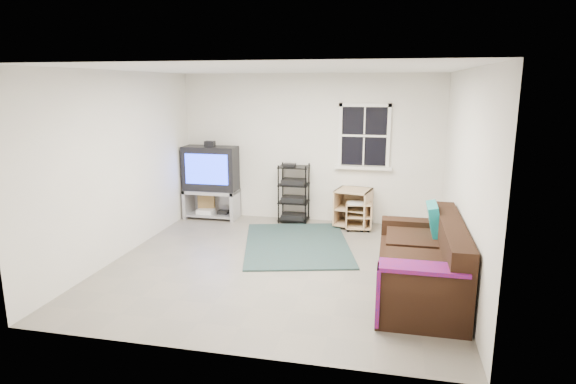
% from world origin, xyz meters
% --- Properties ---
extents(room, '(4.60, 4.62, 4.60)m').
position_xyz_m(room, '(0.95, 2.27, 1.48)').
color(room, slate).
rests_on(room, ground).
extents(tv_unit, '(0.97, 0.48, 1.42)m').
position_xyz_m(tv_unit, '(-1.77, 2.04, 0.78)').
color(tv_unit, '#A5A5AD').
rests_on(tv_unit, ground).
extents(av_rack, '(0.52, 0.38, 1.05)m').
position_xyz_m(av_rack, '(-0.24, 2.09, 0.45)').
color(av_rack, black).
rests_on(av_rack, ground).
extents(side_table_left, '(0.66, 0.66, 0.66)m').
position_xyz_m(side_table_left, '(0.83, 2.04, 0.35)').
color(side_table_left, tan).
rests_on(side_table_left, ground).
extents(side_table_right, '(0.47, 0.48, 0.49)m').
position_xyz_m(side_table_right, '(0.91, 1.90, 0.27)').
color(side_table_right, tan).
rests_on(side_table_right, ground).
extents(sofa, '(0.93, 2.10, 0.96)m').
position_xyz_m(sofa, '(1.85, -0.54, 0.34)').
color(sofa, black).
rests_on(sofa, ground).
extents(shag_rug, '(2.04, 2.46, 0.03)m').
position_xyz_m(shag_rug, '(0.07, 0.84, 0.01)').
color(shag_rug, '#322316').
rests_on(shag_rug, ground).
extents(paper_bag, '(0.34, 0.26, 0.43)m').
position_xyz_m(paper_bag, '(-1.92, 2.15, 0.22)').
color(paper_bag, '#9B7745').
rests_on(paper_bag, ground).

